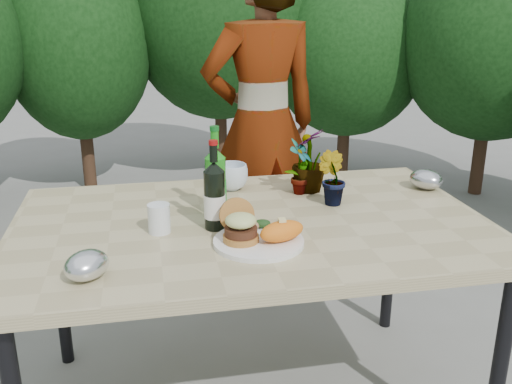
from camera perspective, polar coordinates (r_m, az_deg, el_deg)
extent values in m
cube|color=tan|center=(1.94, -0.46, -3.44)|extent=(1.60, 1.00, 0.04)
cylinder|color=black|center=(2.04, 23.17, -15.92)|extent=(0.05, 0.05, 0.71)
cylinder|color=black|center=(2.49, -19.08, -8.87)|extent=(0.05, 0.05, 0.71)
cylinder|color=black|center=(2.67, 13.28, -6.31)|extent=(0.05, 0.05, 0.71)
cylinder|color=#382316|center=(4.76, -16.37, 2.74)|extent=(0.10, 0.10, 0.42)
ellipsoid|color=#184115|center=(4.60, -17.46, 13.94)|extent=(1.11, 1.11, 1.44)
cylinder|color=#382316|center=(4.96, -3.48, 4.59)|extent=(0.10, 0.10, 0.50)
ellipsoid|color=#184115|center=(4.81, -3.74, 17.26)|extent=(1.48, 1.48, 1.68)
cylinder|color=#382316|center=(4.93, 8.65, 3.58)|extent=(0.10, 0.10, 0.38)
ellipsoid|color=#184115|center=(4.78, 9.14, 13.23)|extent=(1.24, 1.24, 1.28)
cylinder|color=#382316|center=(4.79, 21.30, 2.42)|extent=(0.10, 0.10, 0.44)
ellipsoid|color=#184115|center=(4.63, 22.72, 13.77)|extent=(1.35, 1.35, 1.46)
cylinder|color=white|center=(1.76, 0.26, -5.01)|extent=(0.28, 0.28, 0.01)
cylinder|color=#B7722D|center=(1.74, -1.52, -4.62)|extent=(0.11, 0.11, 0.02)
cylinder|color=#472314|center=(1.73, -1.53, -3.93)|extent=(0.10, 0.10, 0.02)
ellipsoid|color=beige|center=(1.72, -1.54, -2.87)|extent=(0.10, 0.10, 0.04)
cylinder|color=#B7722D|center=(1.79, -1.94, -2.32)|extent=(0.11, 0.06, 0.11)
ellipsoid|color=orange|center=(1.74, 2.60, -3.93)|extent=(0.17, 0.12, 0.06)
ellipsoid|color=olive|center=(1.83, -0.30, -3.33)|extent=(0.04, 0.04, 0.02)
ellipsoid|color=#193814|center=(1.84, 0.59, -3.17)|extent=(0.06, 0.04, 0.03)
cylinder|color=black|center=(1.85, -4.16, -0.83)|extent=(0.07, 0.07, 0.19)
cylinder|color=white|center=(1.85, -4.14, -1.39)|extent=(0.07, 0.07, 0.08)
cone|color=black|center=(1.81, -4.24, 2.55)|extent=(0.07, 0.07, 0.03)
cylinder|color=black|center=(1.80, -4.28, 3.89)|extent=(0.03, 0.03, 0.06)
cylinder|color=maroon|center=(1.79, -4.30, 4.96)|extent=(0.03, 0.03, 0.01)
cylinder|color=#1B8017|center=(1.98, -4.05, 0.64)|extent=(0.07, 0.07, 0.20)
cylinder|color=#198C26|center=(1.99, -4.04, 0.09)|extent=(0.07, 0.07, 0.08)
cone|color=#1B8017|center=(1.95, -4.13, 3.92)|extent=(0.07, 0.07, 0.03)
cylinder|color=#1B8017|center=(1.94, -4.16, 5.28)|extent=(0.03, 0.03, 0.06)
cylinder|color=#0C5919|center=(1.93, -4.19, 6.36)|extent=(0.03, 0.03, 0.01)
cylinder|color=silver|center=(1.85, -9.67, -2.62)|extent=(0.07, 0.07, 0.09)
imported|color=#255B1F|center=(2.17, 4.38, 2.50)|extent=(0.13, 0.14, 0.22)
imported|color=#20521C|center=(2.08, 7.56, 1.37)|extent=(0.13, 0.14, 0.19)
imported|color=#20521C|center=(2.21, 5.36, 3.16)|extent=(0.19, 0.19, 0.25)
imported|color=silver|center=(2.24, -2.48, 1.52)|extent=(0.13, 0.13, 0.10)
ellipsoid|color=silver|center=(1.60, -16.59, -7.01)|extent=(0.17, 0.17, 0.08)
ellipsoid|color=#B4B6BB|center=(2.35, 16.63, 1.22)|extent=(0.17, 0.17, 0.08)
imported|color=#955E4A|center=(2.91, 0.57, 6.70)|extent=(0.68, 0.51, 1.71)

